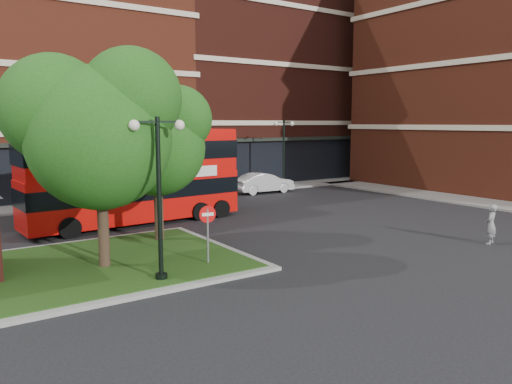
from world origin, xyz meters
TOP-DOWN VIEW (x-y plane):
  - ground at (0.00, 0.00)m, footprint 120.00×120.00m
  - pavement_far at (0.00, 16.50)m, footprint 44.00×3.00m
  - pavement_side at (16.50, 2.00)m, footprint 3.00×28.00m
  - terrace_far_right at (14.00, 24.00)m, footprint 18.00×12.00m
  - traffic_island at (-8.00, 3.00)m, footprint 12.60×7.60m
  - tree_island_west at (-6.60, 2.58)m, footprint 5.40×4.71m
  - tree_island_east at (-3.58, 5.06)m, footprint 4.46×3.90m
  - lamp_island at (-5.50, 0.20)m, footprint 1.72×0.36m
  - lamp_far_left at (2.00, 14.50)m, footprint 1.72×0.36m
  - lamp_far_right at (10.00, 14.50)m, footprint 1.72×0.36m
  - bus at (-2.86, 9.30)m, footprint 10.47×3.04m
  - woman at (7.40, -2.60)m, footprint 0.67×0.54m
  - car_silver at (-2.48, 14.50)m, footprint 4.46×2.14m
  - car_white at (8.30, 14.50)m, footprint 4.31×1.70m
  - no_entry_sign at (-3.50, 0.92)m, footprint 0.58×0.14m

SIDE VIEW (x-z plane):
  - ground at x=0.00m, z-range 0.00..0.00m
  - pavement_far at x=0.00m, z-range 0.00..0.12m
  - pavement_side at x=16.50m, z-range 0.00..0.12m
  - traffic_island at x=-8.00m, z-range -0.01..0.14m
  - car_white at x=8.30m, z-range 0.00..1.40m
  - car_silver at x=-2.48m, z-range 0.00..1.47m
  - woman at x=7.40m, z-range 0.00..1.60m
  - no_entry_sign at x=-3.50m, z-range 0.45..2.54m
  - bus at x=-2.86m, z-range 0.62..4.56m
  - lamp_island at x=-5.50m, z-range 0.33..5.33m
  - lamp_far_left at x=2.00m, z-range 0.33..5.33m
  - lamp_far_right at x=10.00m, z-range 0.33..5.33m
  - tree_island_east at x=-3.58m, z-range 1.10..7.39m
  - tree_island_west at x=-6.60m, z-range 1.19..8.40m
  - terrace_far_right at x=14.00m, z-range 0.00..16.00m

